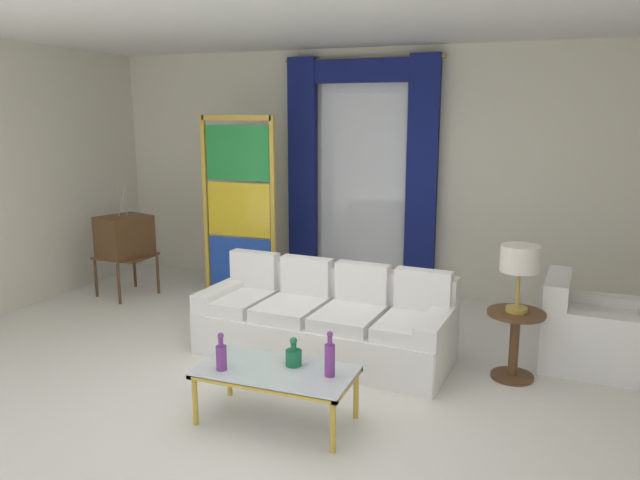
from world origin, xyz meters
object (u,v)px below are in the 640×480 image
(bottle_crystal_tall, at_px, (330,358))
(table_lamp_brass, at_px, (520,261))
(couch_white_long, at_px, (327,322))
(peacock_figurine, at_px, (266,295))
(stained_glass_divider, at_px, (239,213))
(coffee_table, at_px, (276,374))
(bottle_amber_squat, at_px, (221,355))
(vintage_tv, at_px, (124,238))
(bottle_blue_decanter, at_px, (294,356))
(round_side_table, at_px, (515,339))
(armchair_white, at_px, (584,334))

(bottle_crystal_tall, height_order, table_lamp_brass, table_lamp_brass)
(couch_white_long, distance_m, peacock_figurine, 1.32)
(stained_glass_divider, relative_size, table_lamp_brass, 3.86)
(coffee_table, xyz_separation_m, bottle_amber_squat, (-0.36, -0.15, 0.15))
(vintage_tv, bearing_deg, table_lamp_brass, -10.26)
(coffee_table, distance_m, vintage_tv, 3.82)
(bottle_blue_decanter, xyz_separation_m, round_side_table, (1.48, 1.30, -0.13))
(coffee_table, bearing_deg, stained_glass_divider, 122.79)
(bottle_amber_squat, distance_m, armchair_white, 3.26)
(bottle_crystal_tall, bearing_deg, bottle_blue_decanter, 165.80)
(bottle_blue_decanter, height_order, peacock_figurine, bottle_blue_decanter)
(couch_white_long, height_order, round_side_table, couch_white_long)
(bottle_blue_decanter, relative_size, vintage_tv, 0.16)
(round_side_table, bearing_deg, bottle_blue_decanter, -138.78)
(bottle_crystal_tall, relative_size, table_lamp_brass, 0.58)
(bottle_amber_squat, relative_size, stained_glass_divider, 0.13)
(coffee_table, xyz_separation_m, vintage_tv, (-3.07, 2.24, 0.36))
(vintage_tv, xyz_separation_m, peacock_figurine, (1.93, -0.05, -0.51))
(round_side_table, bearing_deg, couch_white_long, -178.85)
(bottle_crystal_tall, distance_m, peacock_figurine, 2.68)
(bottle_amber_squat, distance_m, vintage_tv, 3.62)
(vintage_tv, distance_m, peacock_figurine, 2.00)
(coffee_table, bearing_deg, vintage_tv, 143.85)
(coffee_table, relative_size, stained_glass_divider, 0.52)
(vintage_tv, xyz_separation_m, armchair_white, (5.21, -0.31, -0.44))
(vintage_tv, distance_m, stained_glass_divider, 1.48)
(couch_white_long, distance_m, bottle_amber_squat, 1.55)
(round_side_table, bearing_deg, peacock_figurine, 163.75)
(bottle_amber_squat, height_order, armchair_white, armchair_white)
(bottle_crystal_tall, bearing_deg, couch_white_long, 111.09)
(bottle_blue_decanter, height_order, round_side_table, bottle_blue_decanter)
(couch_white_long, bearing_deg, bottle_blue_decanter, -80.70)
(bottle_amber_squat, distance_m, table_lamp_brass, 2.53)
(bottle_crystal_tall, height_order, round_side_table, bottle_crystal_tall)
(bottle_blue_decanter, distance_m, round_side_table, 1.97)
(couch_white_long, height_order, bottle_blue_decanter, couch_white_long)
(vintage_tv, bearing_deg, bottle_amber_squat, -41.43)
(couch_white_long, xyz_separation_m, bottle_blue_decanter, (0.21, -1.26, 0.18))
(peacock_figurine, bearing_deg, coffee_table, -62.59)
(bottle_amber_squat, xyz_separation_m, vintage_tv, (-2.71, 2.39, 0.21))
(bottle_blue_decanter, bearing_deg, bottle_crystal_tall, -14.20)
(couch_white_long, height_order, table_lamp_brass, table_lamp_brass)
(bottle_blue_decanter, bearing_deg, bottle_amber_squat, -150.68)
(couch_white_long, relative_size, stained_glass_divider, 1.09)
(round_side_table, bearing_deg, stained_glass_divider, 159.65)
(stained_glass_divider, bearing_deg, armchair_white, -10.04)
(stained_glass_divider, bearing_deg, couch_white_long, -38.34)
(bottle_amber_squat, xyz_separation_m, stained_glass_divider, (-1.32, 2.76, 0.54))
(stained_glass_divider, relative_size, round_side_table, 3.70)
(armchair_white, bearing_deg, round_side_table, -137.01)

